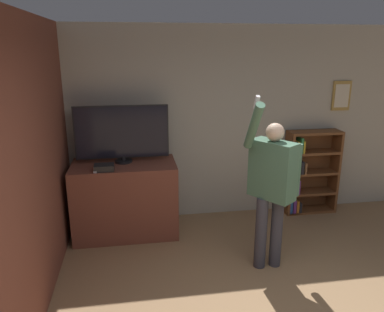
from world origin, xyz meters
name	(u,v)px	position (x,y,z in m)	size (l,w,h in m)	color
wall_back	(219,124)	(0.01, 3.00, 1.35)	(6.16, 0.09, 2.70)	#B2AD9E
wall_side_brick	(38,162)	(-2.11, 1.49, 1.35)	(0.06, 4.57, 2.70)	brown
tv_ledge	(125,199)	(-1.34, 2.55, 0.48)	(1.32, 0.71, 0.97)	brown
television	(122,133)	(-1.34, 2.62, 1.35)	(1.18, 0.22, 0.74)	black
game_console	(104,167)	(-1.57, 2.31, 1.00)	(0.24, 0.18, 0.07)	black
remote_loose	(97,171)	(-1.65, 2.29, 0.98)	(0.08, 0.14, 0.02)	white
bookshelf	(307,173)	(1.31, 2.82, 0.60)	(0.77, 0.28, 1.24)	brown
person	(272,182)	(0.24, 1.48, 1.01)	(0.63, 0.58, 1.96)	#383842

